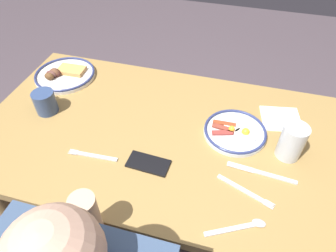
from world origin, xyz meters
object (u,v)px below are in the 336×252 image
at_px(drinking_glass, 291,143).
at_px(cell_phone, 149,164).
at_px(butter_knife, 261,173).
at_px(paper_napkin, 281,119).
at_px(coffee_mug, 45,101).
at_px(plate_near_main, 235,132).
at_px(plate_center_pancakes, 64,74).
at_px(fork_near, 93,156).
at_px(fork_far, 245,191).
at_px(tea_spoon, 244,226).

bearing_deg(drinking_glass, cell_phone, 20.83).
height_order(drinking_glass, butter_knife, drinking_glass).
bearing_deg(drinking_glass, paper_napkin, -83.40).
distance_m(coffee_mug, drinking_glass, 0.94).
distance_m(plate_near_main, paper_napkin, 0.21).
xyz_separation_m(plate_center_pancakes, fork_near, (-0.33, 0.40, -0.01)).
height_order(cell_phone, fork_far, cell_phone).
bearing_deg(coffee_mug, tea_spoon, 159.97).
relative_size(fork_far, tea_spoon, 1.11).
xyz_separation_m(plate_near_main, tea_spoon, (-0.07, 0.37, -0.01)).
distance_m(cell_phone, tea_spoon, 0.36).
bearing_deg(coffee_mug, butter_knife, 173.98).
height_order(fork_far, butter_knife, same).
distance_m(plate_center_pancakes, butter_knife, 0.96).
bearing_deg(paper_napkin, plate_near_main, 38.08).
relative_size(coffee_mug, fork_far, 0.59).
bearing_deg(paper_napkin, coffee_mug, 12.32).
distance_m(coffee_mug, butter_knife, 0.86).
xyz_separation_m(plate_near_main, butter_knife, (-0.11, 0.16, -0.01)).
height_order(coffee_mug, drinking_glass, drinking_glass).
relative_size(plate_center_pancakes, fork_near, 1.51).
relative_size(plate_near_main, fork_near, 1.29).
height_order(plate_center_pancakes, cell_phone, plate_center_pancakes).
xyz_separation_m(fork_far, butter_knife, (-0.04, -0.09, -0.00)).
bearing_deg(plate_center_pancakes, paper_napkin, 178.36).
distance_m(plate_near_main, butter_knife, 0.19).
xyz_separation_m(plate_near_main, coffee_mug, (0.75, 0.07, 0.03)).
bearing_deg(drinking_glass, tea_spoon, 69.27).
relative_size(plate_near_main, drinking_glass, 1.76).
height_order(coffee_mug, fork_far, coffee_mug).
bearing_deg(fork_near, butter_knife, -171.80).
bearing_deg(fork_far, tea_spoon, 93.35).
distance_m(paper_napkin, fork_far, 0.39).
height_order(plate_near_main, paper_napkin, plate_near_main).
distance_m(plate_center_pancakes, fork_near, 0.52).
distance_m(cell_phone, butter_knife, 0.38).
distance_m(plate_near_main, fork_near, 0.53).
bearing_deg(plate_near_main, fork_near, 27.37).
distance_m(plate_center_pancakes, coffee_mug, 0.24).
distance_m(plate_center_pancakes, paper_napkin, 0.97).
xyz_separation_m(plate_near_main, plate_center_pancakes, (0.80, -0.16, 0.00)).
relative_size(coffee_mug, paper_napkin, 0.74).
bearing_deg(tea_spoon, fork_far, -86.65).
height_order(plate_near_main, butter_knife, plate_near_main).
bearing_deg(cell_phone, plate_center_pancakes, -32.34).
bearing_deg(tea_spoon, fork_near, -13.13).
xyz_separation_m(plate_center_pancakes, cell_phone, (-0.54, 0.38, -0.01)).
xyz_separation_m(plate_near_main, fork_near, (0.47, 0.24, -0.01)).
bearing_deg(cell_phone, fork_near, 8.34).
distance_m(drinking_glass, paper_napkin, 0.19).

